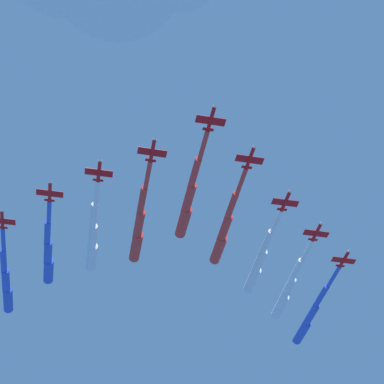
{
  "coord_description": "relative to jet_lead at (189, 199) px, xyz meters",
  "views": [
    {
      "loc": [
        -24.37,
        -138.16,
        86.65
      ],
      "look_at": [
        0.0,
        0.0,
        219.13
      ],
      "focal_mm": 58.77,
      "sensor_mm": 36.0,
      "label": 1
    }
  ],
  "objects": [
    {
      "name": "jet_starboard_inner",
      "position": [
        -14.09,
        13.13,
        -1.88
      ],
      "size": [
        8.42,
        56.75,
        3.69
      ],
      "color": "red"
    },
    {
      "name": "jet_starboard_mid",
      "position": [
        -28.54,
        24.5,
        0.04
      ],
      "size": [
        8.41,
        54.45,
        3.66
      ],
      "color": "red"
    },
    {
      "name": "jet_port_inner",
      "position": [
        14.32,
        12.92,
        0.58
      ],
      "size": [
        8.46,
        56.11,
        3.66
      ],
      "color": "red"
    },
    {
      "name": "jet_trail_port",
      "position": [
        57.52,
        55.69,
        -1.52
      ],
      "size": [
        8.43,
        61.37,
        3.67
      ],
      "color": "red"
    },
    {
      "name": "jet_lead",
      "position": [
        0.0,
        0.0,
        0.0
      ],
      "size": [
        8.46,
        56.38,
        3.66
      ],
      "color": "red"
    },
    {
      "name": "jet_starboard_outer",
      "position": [
        -43.32,
        36.77,
        1.04
      ],
      "size": [
        8.44,
        53.55,
        3.66
      ],
      "color": "red"
    },
    {
      "name": "jet_trail_starboard",
      "position": [
        -57.74,
        52.95,
        -1.64
      ],
      "size": [
        8.42,
        58.62,
        3.66
      ],
      "color": "red"
    },
    {
      "name": "jet_port_outer",
      "position": [
        43.37,
        39.31,
        -2.2
      ],
      "size": [
        8.42,
        56.35,
        3.67
      ],
      "color": "red"
    },
    {
      "name": "jet_port_mid",
      "position": [
        28.85,
        24.55,
        -2.56
      ],
      "size": [
        8.44,
        53.83,
        3.67
      ],
      "color": "red"
    }
  ]
}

